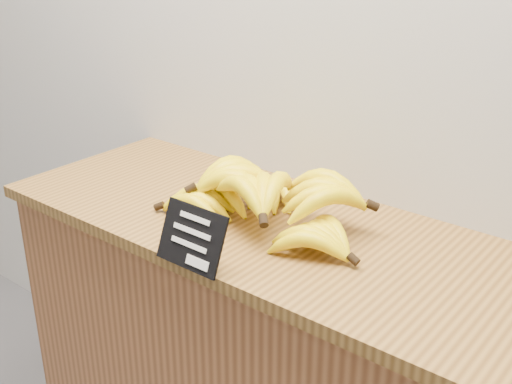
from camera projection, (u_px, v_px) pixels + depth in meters
The scene contains 3 objects.
counter_top at pixel (269, 227), 1.50m from camera, with size 1.35×0.54×0.03m, color olive.
chalkboard_sign at pixel (191, 238), 1.28m from camera, with size 0.16×0.01×0.13m, color black.
banana_pile at pixel (262, 195), 1.47m from camera, with size 0.52×0.37×0.13m.
Camera 1 is at (0.92, 1.68, 1.58)m, focal length 45.00 mm.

